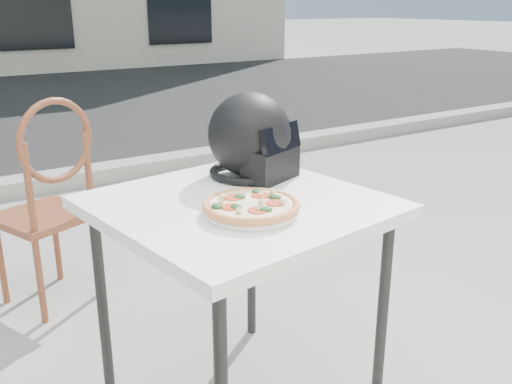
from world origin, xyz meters
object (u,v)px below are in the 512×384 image
cafe_table_main (239,221)px  plate (251,212)px  helmet (252,140)px  cafe_chair_main (50,194)px  pizza (251,205)px

cafe_table_main → plate: 0.16m
cafe_table_main → plate: size_ratio=3.18×
plate → helmet: 0.43m
plate → cafe_chair_main: cafe_chair_main is taller
cafe_table_main → plate: bearing=-105.1°
cafe_chair_main → helmet: bearing=99.2°
plate → cafe_chair_main: (-0.32, 1.26, -0.24)m
cafe_chair_main → plate: bearing=82.7°
cafe_table_main → cafe_chair_main: size_ratio=0.93×
pizza → helmet: 0.43m
helmet → cafe_chair_main: bearing=99.6°
helmet → cafe_table_main: bearing=-152.3°
plate → helmet: bearing=57.2°
helmet → cafe_chair_main: (-0.54, 0.92, -0.37)m
helmet → cafe_chair_main: size_ratio=0.39×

